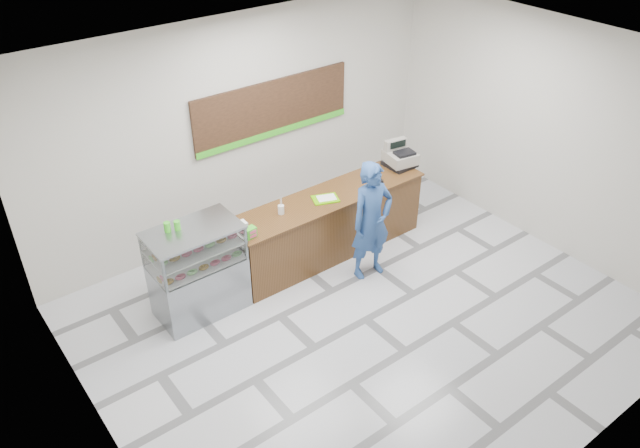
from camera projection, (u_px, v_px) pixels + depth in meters
floor at (366, 319)px, 8.51m from camera, size 7.00×7.00×0.00m
back_wall at (242, 128)px, 9.54m from camera, size 7.00×0.00×7.00m
ceiling at (380, 71)px, 6.59m from camera, size 7.00×7.00×0.00m
sales_counter at (328, 225)px, 9.53m from camera, size 3.26×0.76×1.03m
display_case at (198, 270)px, 8.32m from camera, size 1.22×0.72×1.33m
menu_board at (273, 109)px, 9.69m from camera, size 2.80×0.06×0.90m
cash_register at (400, 157)px, 9.97m from camera, size 0.51×0.53×0.42m
card_terminal at (379, 180)px, 9.61m from camera, size 0.13×0.18×0.04m
serving_tray at (325, 199)px, 9.16m from camera, size 0.45×0.39×0.02m
napkin_box at (241, 226)px, 8.46m from camera, size 0.15×0.15×0.12m
straw_cup at (281, 210)px, 8.81m from camera, size 0.09×0.09×0.13m
promo_box at (250, 233)px, 8.31m from camera, size 0.18×0.13×0.15m
donut_decal at (374, 186)px, 9.50m from camera, size 0.15×0.15×0.00m
green_cup_left at (167, 227)px, 7.89m from camera, size 0.09×0.09×0.13m
green_cup_right at (177, 225)px, 7.93m from camera, size 0.08×0.08×0.13m
customer at (372, 221)px, 8.89m from camera, size 0.71×0.50×1.83m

